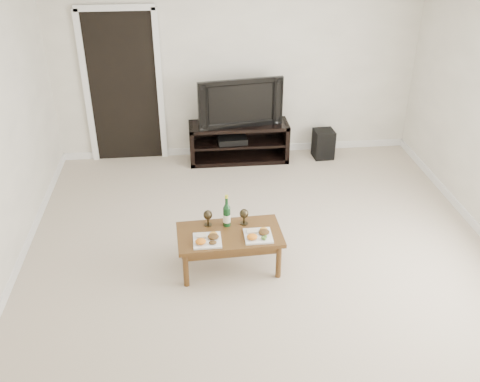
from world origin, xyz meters
name	(u,v)px	position (x,y,z in m)	size (l,w,h in m)	color
floor	(263,265)	(0.00, 0.00, 0.00)	(5.50, 5.50, 0.00)	beige
back_wall	(237,65)	(0.00, 2.77, 1.30)	(5.00, 0.04, 2.60)	white
ceiling	(271,0)	(0.00, 0.00, 2.62)	(5.00, 5.50, 0.04)	white
doorway	(124,89)	(-1.55, 2.73, 1.02)	(0.90, 0.02, 2.05)	black
media_console	(239,142)	(-0.01, 2.50, 0.28)	(1.38, 0.45, 0.55)	black
television	(239,101)	(-0.01, 2.50, 0.88)	(1.16, 0.15, 0.67)	black
av_receiver	(232,139)	(-0.10, 2.48, 0.33)	(0.40, 0.30, 0.08)	black
subwoofer	(323,144)	(1.21, 2.46, 0.21)	(0.27, 0.27, 0.41)	black
coffee_table	(230,250)	(-0.35, 0.01, 0.21)	(1.03, 0.56, 0.42)	brown
plate_left	(207,238)	(-0.57, -0.11, 0.45)	(0.27, 0.27, 0.07)	white
plate_right	(258,234)	(-0.07, -0.09, 0.45)	(0.27, 0.27, 0.07)	white
wine_bottle	(227,211)	(-0.36, 0.15, 0.59)	(0.07, 0.07, 0.35)	#0F3A19
goblet_left	(208,218)	(-0.55, 0.17, 0.51)	(0.09, 0.09, 0.17)	#322A1B
goblet_right	(244,217)	(-0.19, 0.16, 0.51)	(0.09, 0.09, 0.17)	#322A1B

